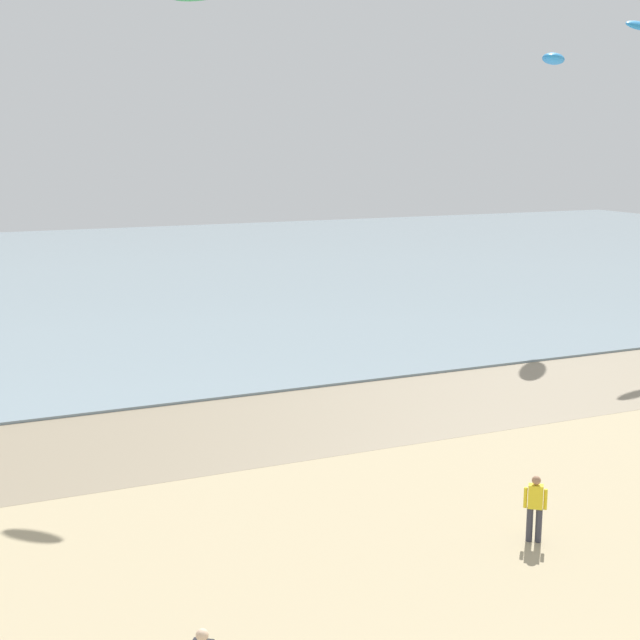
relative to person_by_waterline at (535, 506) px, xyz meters
The scene contains 5 objects.
wet_sand_strip 12.24m from the person_by_waterline, 113.22° to the left, with size 120.00×7.51×0.01m, color gray.
sea 50.21m from the person_by_waterline, 95.50° to the left, with size 160.00×70.00×0.10m, color #7F939E.
person_by_waterline is the anchor object (origin of this frame).
kite_aloft_4 30.72m from the person_by_waterline, 52.37° to the left, with size 3.41×1.09×0.55m, color #2384D1.
kite_aloft_9 30.01m from the person_by_waterline, 43.72° to the left, with size 2.35×0.75×0.38m, color #2384D1.
Camera 1 is at (-8.24, -7.63, 9.73)m, focal length 49.83 mm.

